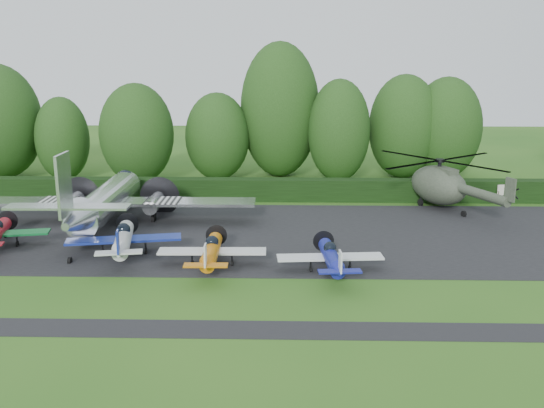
{
  "coord_description": "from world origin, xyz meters",
  "views": [
    {
      "loc": [
        6.23,
        -33.23,
        13.18
      ],
      "look_at": [
        5.2,
        9.55,
        2.5
      ],
      "focal_mm": 40.0,
      "sensor_mm": 36.0,
      "label": 1
    }
  ],
  "objects_px": {
    "light_plane_white": "(123,239)",
    "sign_board": "(512,190)",
    "light_plane_orange": "(211,251)",
    "helicopter": "(439,182)",
    "transport_plane": "(105,201)",
    "light_plane_blue": "(331,257)"
  },
  "relations": [
    {
      "from": "light_plane_blue",
      "to": "helicopter",
      "type": "relative_size",
      "value": 0.44
    },
    {
      "from": "light_plane_blue",
      "to": "helicopter",
      "type": "bearing_deg",
      "value": 62.45
    },
    {
      "from": "light_plane_white",
      "to": "light_plane_orange",
      "type": "relative_size",
      "value": 1.11
    },
    {
      "from": "transport_plane",
      "to": "light_plane_blue",
      "type": "xyz_separation_m",
      "value": [
        16.79,
        -9.81,
        -1.01
      ]
    },
    {
      "from": "transport_plane",
      "to": "light_plane_white",
      "type": "bearing_deg",
      "value": -64.56
    },
    {
      "from": "light_plane_white",
      "to": "sign_board",
      "type": "distance_m",
      "value": 34.88
    },
    {
      "from": "light_plane_orange",
      "to": "helicopter",
      "type": "distance_m",
      "value": 23.95
    },
    {
      "from": "transport_plane",
      "to": "light_plane_orange",
      "type": "bearing_deg",
      "value": -43.38
    },
    {
      "from": "transport_plane",
      "to": "light_plane_orange",
      "type": "height_order",
      "value": "transport_plane"
    },
    {
      "from": "transport_plane",
      "to": "light_plane_blue",
      "type": "relative_size",
      "value": 3.34
    },
    {
      "from": "light_plane_orange",
      "to": "light_plane_blue",
      "type": "xyz_separation_m",
      "value": [
        7.46,
        -0.82,
        -0.05
      ]
    },
    {
      "from": "light_plane_orange",
      "to": "light_plane_blue",
      "type": "bearing_deg",
      "value": -4.97
    },
    {
      "from": "transport_plane",
      "to": "sign_board",
      "type": "relative_size",
      "value": 7.39
    },
    {
      "from": "light_plane_white",
      "to": "light_plane_blue",
      "type": "bearing_deg",
      "value": -1.17
    },
    {
      "from": "light_plane_orange",
      "to": "light_plane_blue",
      "type": "relative_size",
      "value": 1.04
    },
    {
      "from": "light_plane_blue",
      "to": "sign_board",
      "type": "distance_m",
      "value": 25.52
    },
    {
      "from": "light_plane_orange",
      "to": "light_plane_blue",
      "type": "height_order",
      "value": "light_plane_orange"
    },
    {
      "from": "transport_plane",
      "to": "sign_board",
      "type": "bearing_deg",
      "value": 14.67
    },
    {
      "from": "light_plane_orange",
      "to": "helicopter",
      "type": "xyz_separation_m",
      "value": [
        17.96,
        15.79,
        1.21
      ]
    },
    {
      "from": "light_plane_blue",
      "to": "sign_board",
      "type": "xyz_separation_m",
      "value": [
        17.62,
        18.46,
        0.14
      ]
    },
    {
      "from": "transport_plane",
      "to": "helicopter",
      "type": "bearing_deg",
      "value": 14.55
    },
    {
      "from": "light_plane_white",
      "to": "light_plane_orange",
      "type": "xyz_separation_m",
      "value": [
        6.11,
        -2.04,
        -0.12
      ]
    }
  ]
}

